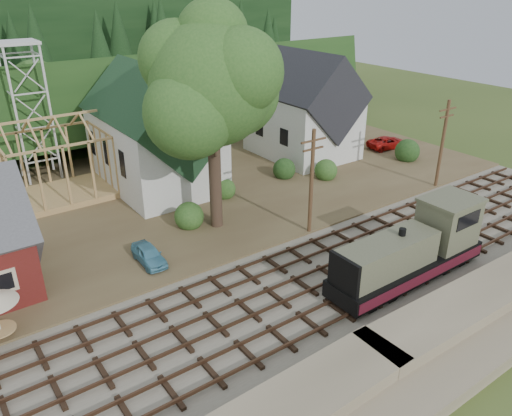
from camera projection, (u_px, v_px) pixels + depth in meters
ground at (277, 301)px, 29.27m from camera, size 140.00×140.00×0.00m
embankment at (391, 389)px, 23.01m from camera, size 64.00×5.00×1.60m
railroad_bed at (277, 300)px, 29.23m from camera, size 64.00×11.00×0.16m
village_flat at (148, 198)px, 42.45m from camera, size 64.00×26.00×0.30m
hillside at (64, 134)px, 60.17m from camera, size 70.00×28.96×12.74m
ridge at (30, 108)px, 71.95m from camera, size 80.00×20.00×12.00m
church at (155, 132)px, 42.62m from camera, size 8.40×15.17×13.00m
farmhouse at (303, 111)px, 50.73m from camera, size 8.40×10.80×10.60m
timber_frame at (56, 165)px, 40.90m from camera, size 8.20×6.20×6.99m
lattice_tower at (22, 70)px, 42.46m from camera, size 3.20×3.20×12.12m
big_tree at (213, 92)px, 33.52m from camera, size 10.90×8.40×14.70m
telegraph_pole_near at (312, 181)px, 35.01m from camera, size 2.20×0.28×8.00m
telegraph_pole_far at (442, 143)px, 42.95m from camera, size 2.20×0.28×8.00m
locomotive at (414, 251)px, 30.55m from camera, size 11.36×2.84×4.56m
car_blue at (149, 255)px, 32.37m from camera, size 1.48×3.50×1.18m
car_red at (388, 142)px, 54.04m from camera, size 4.95×2.97×1.29m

